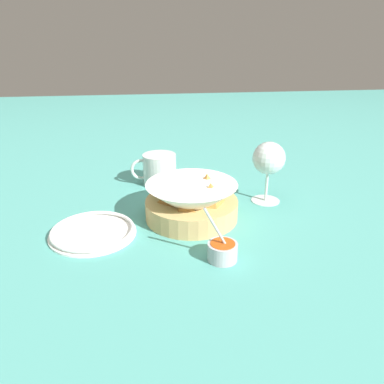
{
  "coord_description": "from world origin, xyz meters",
  "views": [
    {
      "loc": [
        0.1,
        0.75,
        0.41
      ],
      "look_at": [
        -0.0,
        -0.04,
        0.07
      ],
      "focal_mm": 35.0,
      "sensor_mm": 36.0,
      "label": 1
    }
  ],
  "objects_px": {
    "food_basket": "(192,203)",
    "beer_mug": "(159,170)",
    "sauce_cup": "(222,250)",
    "side_plate": "(93,232)",
    "wine_glass": "(269,160)"
  },
  "relations": [
    {
      "from": "sauce_cup",
      "to": "beer_mug",
      "type": "xyz_separation_m",
      "value": [
        0.1,
        -0.41,
        0.02
      ]
    },
    {
      "from": "wine_glass",
      "to": "beer_mug",
      "type": "distance_m",
      "value": 0.32
    },
    {
      "from": "sauce_cup",
      "to": "wine_glass",
      "type": "relative_size",
      "value": 0.72
    },
    {
      "from": "beer_mug",
      "to": "food_basket",
      "type": "bearing_deg",
      "value": 106.05
    },
    {
      "from": "sauce_cup",
      "to": "wine_glass",
      "type": "height_order",
      "value": "wine_glass"
    },
    {
      "from": "side_plate",
      "to": "sauce_cup",
      "type": "bearing_deg",
      "value": 153.1
    },
    {
      "from": "beer_mug",
      "to": "sauce_cup",
      "type": "bearing_deg",
      "value": 103.64
    },
    {
      "from": "wine_glass",
      "to": "side_plate",
      "type": "bearing_deg",
      "value": 16.14
    },
    {
      "from": "food_basket",
      "to": "sauce_cup",
      "type": "xyz_separation_m",
      "value": [
        -0.03,
        0.18,
        -0.02
      ]
    },
    {
      "from": "food_basket",
      "to": "wine_glass",
      "type": "distance_m",
      "value": 0.23
    },
    {
      "from": "wine_glass",
      "to": "beer_mug",
      "type": "bearing_deg",
      "value": -30.4
    },
    {
      "from": "food_basket",
      "to": "beer_mug",
      "type": "relative_size",
      "value": 1.66
    },
    {
      "from": "sauce_cup",
      "to": "side_plate",
      "type": "distance_m",
      "value": 0.29
    },
    {
      "from": "sauce_cup",
      "to": "side_plate",
      "type": "height_order",
      "value": "sauce_cup"
    },
    {
      "from": "food_basket",
      "to": "beer_mug",
      "type": "distance_m",
      "value": 0.24
    }
  ]
}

